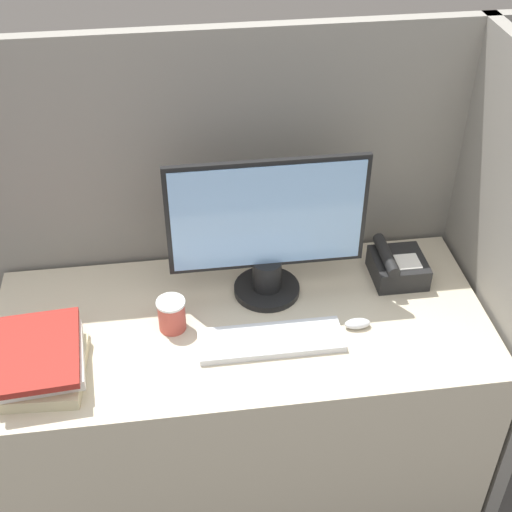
{
  "coord_description": "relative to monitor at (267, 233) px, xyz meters",
  "views": [
    {
      "loc": [
        -0.17,
        -1.18,
        2.18
      ],
      "look_at": [
        0.05,
        0.36,
        0.98
      ],
      "focal_mm": 50.0,
      "sensor_mm": 36.0,
      "label": 1
    }
  ],
  "objects": [
    {
      "name": "book_stack",
      "position": [
        -0.64,
        -0.26,
        -0.17
      ],
      "size": [
        0.25,
        0.3,
        0.09
      ],
      "color": "#C6B78C",
      "rests_on": "desk"
    },
    {
      "name": "coffee_cup",
      "position": [
        -0.29,
        -0.12,
        -0.17
      ],
      "size": [
        0.08,
        0.08,
        0.1
      ],
      "color": "#BF4C3F",
      "rests_on": "desk"
    },
    {
      "name": "cubicle_panel_right",
      "position": [
        0.66,
        -0.1,
        -0.23
      ],
      "size": [
        0.04,
        0.71,
        1.51
      ],
      "color": "gray",
      "rests_on": "ground_plane"
    },
    {
      "name": "desk",
      "position": [
        -0.09,
        -0.13,
        -0.6
      ],
      "size": [
        1.43,
        0.65,
        0.77
      ],
      "color": "beige",
      "rests_on": "ground_plane"
    },
    {
      "name": "cubicle_panel_rear",
      "position": [
        -0.09,
        0.24,
        -0.23
      ],
      "size": [
        1.83,
        0.04,
        1.51
      ],
      "color": "gray",
      "rests_on": "ground_plane"
    },
    {
      "name": "monitor",
      "position": [
        0.0,
        0.0,
        0.0
      ],
      "size": [
        0.57,
        0.2,
        0.45
      ],
      "color": "black",
      "rests_on": "desk"
    },
    {
      "name": "mouse",
      "position": [
        0.23,
        -0.19,
        -0.2
      ],
      "size": [
        0.07,
        0.04,
        0.03
      ],
      "color": "silver",
      "rests_on": "desk"
    },
    {
      "name": "keyboard",
      "position": [
        -0.02,
        -0.22,
        -0.21
      ],
      "size": [
        0.4,
        0.13,
        0.02
      ],
      "color": "silver",
      "rests_on": "desk"
    },
    {
      "name": "desk_telephone",
      "position": [
        0.41,
        0.01,
        -0.18
      ],
      "size": [
        0.16,
        0.18,
        0.11
      ],
      "color": "black",
      "rests_on": "desk"
    }
  ]
}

